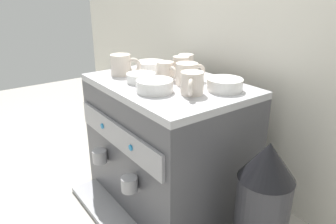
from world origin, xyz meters
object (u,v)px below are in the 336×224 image
(ceramic_cup_1, at_px, (185,63))
(ceramic_bowl_2, at_px, (141,78))
(ceramic_cup_2, at_px, (192,83))
(milk_pitcher, at_px, (108,141))
(ceramic_bowl_0, at_px, (225,85))
(ceramic_bowl_3, at_px, (151,66))
(ceramic_cup_3, at_px, (166,71))
(ceramic_cup_4, at_px, (122,65))
(ceramic_cup_0, at_px, (182,67))
(ceramic_cup_5, at_px, (188,74))
(ceramic_bowl_1, at_px, (155,86))
(espresso_machine, at_px, (167,143))
(coffee_grinder, at_px, (263,204))

(ceramic_cup_1, height_order, ceramic_bowl_2, ceramic_cup_1)
(ceramic_cup_2, height_order, milk_pitcher, ceramic_cup_2)
(ceramic_bowl_0, bearing_deg, ceramic_bowl_3, -172.57)
(ceramic_cup_3, height_order, milk_pitcher, ceramic_cup_3)
(ceramic_cup_4, relative_size, milk_pitcher, 0.68)
(ceramic_cup_0, bearing_deg, ceramic_bowl_2, -99.39)
(ceramic_cup_5, xyz_separation_m, ceramic_bowl_3, (-0.25, 0.01, -0.02))
(ceramic_cup_3, relative_size, ceramic_cup_5, 0.82)
(ceramic_bowl_1, bearing_deg, milk_pitcher, 174.16)
(ceramic_cup_3, distance_m, ceramic_bowl_3, 0.16)
(ceramic_bowl_0, height_order, ceramic_bowl_3, ceramic_bowl_0)
(espresso_machine, xyz_separation_m, ceramic_cup_2, (0.16, -0.02, 0.29))
(espresso_machine, xyz_separation_m, ceramic_cup_0, (-0.03, 0.09, 0.29))
(espresso_machine, xyz_separation_m, ceramic_cup_3, (-0.03, 0.02, 0.28))
(ceramic_bowl_1, relative_size, coffee_grinder, 0.30)
(ceramic_bowl_1, bearing_deg, ceramic_bowl_2, 169.62)
(ceramic_cup_3, bearing_deg, espresso_machine, -28.32)
(ceramic_bowl_3, bearing_deg, ceramic_bowl_1, -30.88)
(ceramic_cup_3, xyz_separation_m, ceramic_bowl_0, (0.23, 0.08, -0.01))
(ceramic_bowl_2, height_order, ceramic_bowl_3, ceramic_bowl_3)
(ceramic_cup_1, bearing_deg, ceramic_cup_2, -34.69)
(ceramic_bowl_0, height_order, ceramic_bowl_2, ceramic_bowl_0)
(ceramic_cup_3, bearing_deg, milk_pitcher, -171.82)
(ceramic_cup_2, xyz_separation_m, ceramic_cup_4, (-0.35, -0.06, 0.00))
(ceramic_bowl_1, relative_size, milk_pitcher, 0.80)
(ceramic_cup_3, height_order, ceramic_cup_5, ceramic_cup_5)
(ceramic_cup_2, relative_size, ceramic_bowl_2, 0.92)
(ceramic_cup_3, distance_m, milk_pitcher, 0.63)
(ceramic_cup_2, height_order, ceramic_bowl_0, ceramic_cup_2)
(espresso_machine, xyz_separation_m, ceramic_bowl_3, (-0.19, 0.05, 0.27))
(espresso_machine, height_order, ceramic_bowl_2, ceramic_bowl_2)
(ceramic_cup_1, xyz_separation_m, ceramic_bowl_3, (-0.11, -0.10, -0.02))
(ceramic_cup_4, bearing_deg, ceramic_bowl_0, 25.38)
(ceramic_bowl_2, bearing_deg, ceramic_cup_4, -177.60)
(ceramic_cup_5, bearing_deg, ceramic_cup_0, 152.63)
(ceramic_cup_2, height_order, ceramic_cup_3, ceramic_cup_2)
(ceramic_cup_3, height_order, ceramic_bowl_2, ceramic_cup_3)
(ceramic_cup_4, height_order, ceramic_cup_5, ceramic_cup_4)
(ceramic_cup_4, xyz_separation_m, coffee_grinder, (0.64, 0.12, -0.32))
(ceramic_cup_0, distance_m, ceramic_bowl_0, 0.22)
(ceramic_cup_0, xyz_separation_m, ceramic_cup_5, (0.09, -0.05, -0.00))
(ceramic_cup_4, xyz_separation_m, ceramic_bowl_2, (0.13, 0.01, -0.02))
(espresso_machine, bearing_deg, ceramic_bowl_1, -56.62)
(ceramic_cup_1, xyz_separation_m, ceramic_bowl_1, (0.14, -0.25, -0.02))
(ceramic_cup_2, distance_m, ceramic_bowl_0, 0.12)
(ceramic_cup_0, bearing_deg, espresso_machine, -72.34)
(ceramic_cup_1, xyz_separation_m, ceramic_bowl_2, (0.02, -0.23, -0.02))
(ceramic_bowl_3, bearing_deg, ceramic_cup_2, -11.22)
(ceramic_cup_4, relative_size, ceramic_bowl_1, 0.85)
(ceramic_cup_4, bearing_deg, ceramic_cup_0, 47.20)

